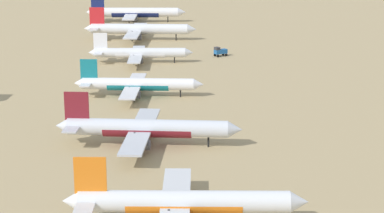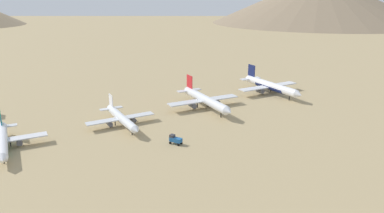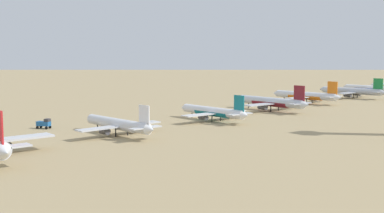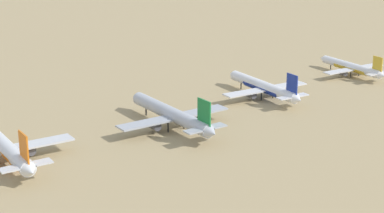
{
  "view_description": "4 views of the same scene",
  "coord_description": "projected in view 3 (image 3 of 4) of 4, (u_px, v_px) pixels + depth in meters",
  "views": [
    {
      "loc": [
        21.14,
        -170.54,
        58.75
      ],
      "look_at": [
        8.02,
        23.46,
        3.72
      ],
      "focal_mm": 66.87,
      "sensor_mm": 36.0,
      "label": 1
    },
    {
      "loc": [
        139.45,
        58.66,
        59.65
      ],
      "look_at": [
        -16.02,
        133.14,
        4.95
      ],
      "focal_mm": 33.35,
      "sensor_mm": 36.0,
      "label": 2
    },
    {
      "loc": [
        -156.06,
        176.9,
        27.03
      ],
      "look_at": [
        -1.1,
        50.62,
        5.6
      ],
      "focal_mm": 43.02,
      "sensor_mm": 36.0,
      "label": 3
    },
    {
      "loc": [
        -159.87,
        -8.76,
        68.33
      ],
      "look_at": [
        11.47,
        -104.86,
        6.62
      ],
      "focal_mm": 61.49,
      "sensor_mm": 36.0,
      "label": 4
    }
  ],
  "objects": [
    {
      "name": "parked_jet_4",
      "position": [
        271.0,
        102.0,
        232.47
      ],
      "size": [
        47.35,
        38.34,
        13.69
      ],
      "color": "silver",
      "rests_on": "ground"
    },
    {
      "name": "parked_jet_5",
      "position": [
        213.0,
        112.0,
        195.71
      ],
      "size": [
        41.32,
        33.5,
        11.93
      ],
      "color": "white",
      "rests_on": "ground"
    },
    {
      "name": "service_truck",
      "position": [
        44.0,
        123.0,
        174.46
      ],
      "size": [
        5.67,
        5.03,
        3.9
      ],
      "color": "#1E5999",
      "rests_on": "ground"
    },
    {
      "name": "parked_jet_6",
      "position": [
        118.0,
        124.0,
        159.76
      ],
      "size": [
        40.45,
        32.89,
        11.66
      ],
      "color": "silver",
      "rests_on": "ground"
    },
    {
      "name": "parked_jet_1",
      "position": [
        369.0,
        88.0,
        344.05
      ],
      "size": [
        42.42,
        34.41,
        12.25
      ],
      "color": "white",
      "rests_on": "ground"
    },
    {
      "name": "ground_plane",
      "position": [
        267.0,
        111.0,
        234.29
      ],
      "size": [
        2344.62,
        2344.62,
        0.0
      ],
      "primitive_type": "plane",
      "color": "tan"
    },
    {
      "name": "parked_jet_2",
      "position": [
        352.0,
        91.0,
        305.68
      ],
      "size": [
        47.4,
        38.59,
        13.66
      ],
      "color": "#B2B7C1",
      "rests_on": "ground"
    },
    {
      "name": "parked_jet_3",
      "position": [
        306.0,
        96.0,
        270.98
      ],
      "size": [
        46.88,
        38.09,
        13.52
      ],
      "color": "silver",
      "rests_on": "ground"
    }
  ]
}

